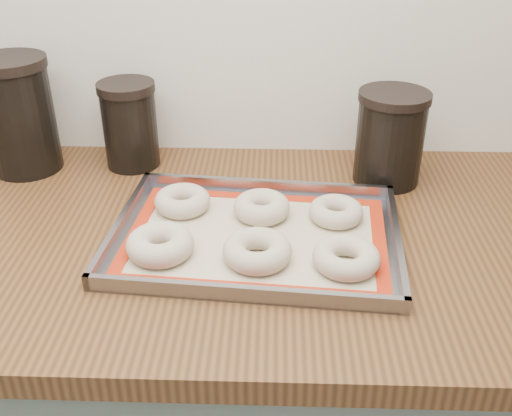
{
  "coord_description": "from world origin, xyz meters",
  "views": [
    {
      "loc": [
        0.03,
        0.82,
        1.44
      ],
      "look_at": [
        0.01,
        1.64,
        0.96
      ],
      "focal_mm": 42.0,
      "sensor_mm": 36.0,
      "label": 1
    }
  ],
  "objects_px": {
    "canister_mid": "(130,124)",
    "canister_right": "(390,137)",
    "bagel_back_mid": "(262,207)",
    "canister_left": "(19,115)",
    "baking_tray": "(256,236)",
    "bagel_front_left": "(160,244)",
    "bagel_front_mid": "(257,251)",
    "bagel_front_right": "(346,258)",
    "bagel_back_right": "(336,212)",
    "bagel_back_left": "(182,201)"
  },
  "relations": [
    {
      "from": "bagel_front_right",
      "to": "canister_mid",
      "type": "relative_size",
      "value": 0.59
    },
    {
      "from": "bagel_back_mid",
      "to": "canister_left",
      "type": "relative_size",
      "value": 0.43
    },
    {
      "from": "bagel_front_mid",
      "to": "bagel_back_left",
      "type": "height_order",
      "value": "bagel_front_mid"
    },
    {
      "from": "bagel_front_mid",
      "to": "canister_right",
      "type": "relative_size",
      "value": 0.6
    },
    {
      "from": "canister_left",
      "to": "baking_tray",
      "type": "bearing_deg",
      "value": -28.26
    },
    {
      "from": "bagel_front_left",
      "to": "bagel_front_mid",
      "type": "xyz_separation_m",
      "value": [
        0.15,
        -0.01,
        -0.0
      ]
    },
    {
      "from": "bagel_back_left",
      "to": "baking_tray",
      "type": "bearing_deg",
      "value": -33.33
    },
    {
      "from": "bagel_front_left",
      "to": "canister_mid",
      "type": "height_order",
      "value": "canister_mid"
    },
    {
      "from": "bagel_front_mid",
      "to": "canister_right",
      "type": "height_order",
      "value": "canister_right"
    },
    {
      "from": "baking_tray",
      "to": "bagel_front_left",
      "type": "relative_size",
      "value": 4.61
    },
    {
      "from": "bagel_front_right",
      "to": "bagel_back_mid",
      "type": "bearing_deg",
      "value": 131.99
    },
    {
      "from": "canister_mid",
      "to": "canister_right",
      "type": "xyz_separation_m",
      "value": [
        0.5,
        -0.05,
        0.0
      ]
    },
    {
      "from": "bagel_back_right",
      "to": "bagel_front_mid",
      "type": "bearing_deg",
      "value": -136.13
    },
    {
      "from": "bagel_back_mid",
      "to": "canister_left",
      "type": "height_order",
      "value": "canister_left"
    },
    {
      "from": "bagel_back_right",
      "to": "canister_left",
      "type": "xyz_separation_m",
      "value": [
        -0.6,
        0.19,
        0.09
      ]
    },
    {
      "from": "bagel_back_mid",
      "to": "bagel_back_right",
      "type": "xyz_separation_m",
      "value": [
        0.13,
        -0.01,
        -0.0
      ]
    },
    {
      "from": "bagel_back_mid",
      "to": "bagel_back_left",
      "type": "bearing_deg",
      "value": 172.14
    },
    {
      "from": "bagel_back_left",
      "to": "canister_left",
      "type": "height_order",
      "value": "canister_left"
    },
    {
      "from": "baking_tray",
      "to": "bagel_back_right",
      "type": "height_order",
      "value": "bagel_back_right"
    },
    {
      "from": "canister_left",
      "to": "bagel_back_mid",
      "type": "bearing_deg",
      "value": -21.13
    },
    {
      "from": "bagel_back_left",
      "to": "bagel_back_right",
      "type": "relative_size",
      "value": 1.06
    },
    {
      "from": "canister_left",
      "to": "canister_right",
      "type": "distance_m",
      "value": 0.71
    },
    {
      "from": "bagel_back_left",
      "to": "bagel_back_right",
      "type": "bearing_deg",
      "value": -5.77
    },
    {
      "from": "bagel_front_mid",
      "to": "bagel_back_mid",
      "type": "bearing_deg",
      "value": 88.51
    },
    {
      "from": "bagel_front_mid",
      "to": "bagel_front_right",
      "type": "height_order",
      "value": "bagel_front_mid"
    },
    {
      "from": "bagel_front_left",
      "to": "bagel_back_mid",
      "type": "distance_m",
      "value": 0.2
    },
    {
      "from": "baking_tray",
      "to": "canister_mid",
      "type": "height_order",
      "value": "canister_mid"
    },
    {
      "from": "bagel_front_mid",
      "to": "canister_mid",
      "type": "relative_size",
      "value": 0.62
    },
    {
      "from": "bagel_back_left",
      "to": "bagel_back_mid",
      "type": "height_order",
      "value": "bagel_back_mid"
    },
    {
      "from": "bagel_front_left",
      "to": "bagel_back_left",
      "type": "relative_size",
      "value": 1.08
    },
    {
      "from": "baking_tray",
      "to": "bagel_back_right",
      "type": "xyz_separation_m",
      "value": [
        0.13,
        0.06,
        0.01
      ]
    },
    {
      "from": "bagel_back_mid",
      "to": "baking_tray",
      "type": "bearing_deg",
      "value": -96.4
    },
    {
      "from": "bagel_front_mid",
      "to": "canister_mid",
      "type": "height_order",
      "value": "canister_mid"
    },
    {
      "from": "bagel_front_left",
      "to": "bagel_back_mid",
      "type": "xyz_separation_m",
      "value": [
        0.15,
        0.12,
        -0.0
      ]
    },
    {
      "from": "bagel_front_right",
      "to": "bagel_back_mid",
      "type": "distance_m",
      "value": 0.2
    },
    {
      "from": "bagel_front_mid",
      "to": "bagel_back_left",
      "type": "distance_m",
      "value": 0.2
    },
    {
      "from": "bagel_front_right",
      "to": "baking_tray",
      "type": "bearing_deg",
      "value": 150.68
    },
    {
      "from": "bagel_back_right",
      "to": "canister_mid",
      "type": "xyz_separation_m",
      "value": [
        -0.39,
        0.21,
        0.07
      ]
    },
    {
      "from": "baking_tray",
      "to": "canister_right",
      "type": "xyz_separation_m",
      "value": [
        0.24,
        0.22,
        0.08
      ]
    },
    {
      "from": "bagel_front_mid",
      "to": "bagel_front_right",
      "type": "xyz_separation_m",
      "value": [
        0.13,
        -0.01,
        -0.0
      ]
    },
    {
      "from": "bagel_back_left",
      "to": "bagel_back_mid",
      "type": "distance_m",
      "value": 0.14
    },
    {
      "from": "bagel_front_right",
      "to": "bagel_back_mid",
      "type": "xyz_separation_m",
      "value": [
        -0.13,
        0.14,
        0.0
      ]
    },
    {
      "from": "bagel_front_mid",
      "to": "canister_left",
      "type": "distance_m",
      "value": 0.57
    },
    {
      "from": "bagel_front_mid",
      "to": "canister_right",
      "type": "distance_m",
      "value": 0.38
    },
    {
      "from": "bagel_front_right",
      "to": "bagel_back_mid",
      "type": "relative_size",
      "value": 1.05
    },
    {
      "from": "bagel_front_mid",
      "to": "bagel_back_right",
      "type": "height_order",
      "value": "bagel_front_mid"
    },
    {
      "from": "bagel_front_right",
      "to": "canister_mid",
      "type": "xyz_separation_m",
      "value": [
        -0.4,
        0.35,
        0.06
      ]
    },
    {
      "from": "bagel_back_left",
      "to": "bagel_front_mid",
      "type": "bearing_deg",
      "value": -48.17
    },
    {
      "from": "canister_left",
      "to": "canister_right",
      "type": "bearing_deg",
      "value": -2.43
    },
    {
      "from": "canister_mid",
      "to": "canister_right",
      "type": "relative_size",
      "value": 0.97
    }
  ]
}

